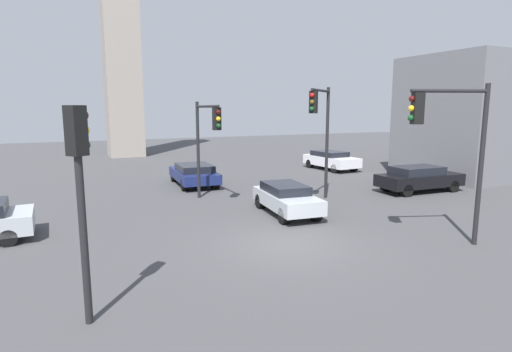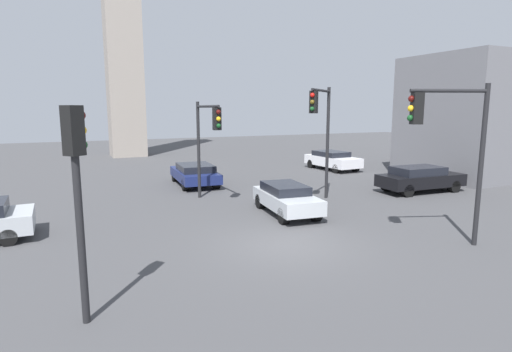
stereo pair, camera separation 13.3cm
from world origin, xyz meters
name	(u,v)px [view 1 (the left image)]	position (x,y,z in m)	size (l,w,h in m)	color
ground_plane	(287,245)	(0.00, 0.00, 0.00)	(103.68, 103.68, 0.00)	#424244
traffic_light_0	(321,121)	(4.62, 4.91, 3.95)	(2.16, 1.74, 5.60)	black
traffic_light_1	(80,174)	(-6.38, -2.58, 3.24)	(0.48, 0.45, 4.61)	black
traffic_light_2	(207,131)	(-0.37, 7.07, 3.48)	(0.32, 3.13, 4.90)	black
traffic_light_3	(450,133)	(4.68, -2.28, 3.76)	(2.50, 1.11, 5.35)	black
car_1	(331,160)	(11.71, 13.75, 0.75)	(2.28, 4.61, 1.38)	silver
car_2	(286,198)	(2.02, 3.63, 0.72)	(2.17, 4.28, 1.31)	#ADB2B7
car_3	(194,173)	(0.44, 12.00, 0.71)	(2.47, 4.89, 1.28)	navy
car_5	(419,178)	(11.06, 4.70, 0.77)	(4.87, 2.19, 1.42)	black
building_flank	(509,117)	(22.32, 7.24, 3.97)	(15.61, 6.90, 7.95)	slate
skyline_tower	(119,9)	(-0.90, 29.93, 13.68)	(3.19, 3.19, 27.36)	gray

